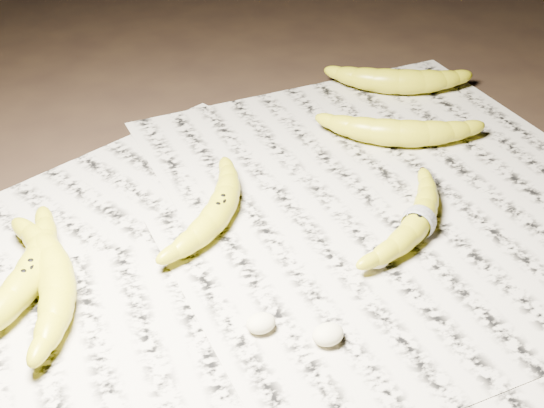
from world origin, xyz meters
name	(u,v)px	position (x,y,z in m)	size (l,w,h in m)	color
ground	(272,260)	(0.00, 0.00, 0.00)	(3.00, 3.00, 0.00)	black
newspaper_patch	(280,236)	(0.03, 0.03, 0.00)	(0.90, 0.70, 0.01)	#B6AF9C
banana_left_a	(27,275)	(-0.26, 0.07, 0.03)	(0.21, 0.06, 0.04)	gold
banana_left_b	(56,276)	(-0.23, 0.05, 0.03)	(0.20, 0.06, 0.04)	gold
banana_center	(219,208)	(-0.03, 0.09, 0.03)	(0.19, 0.06, 0.04)	gold
banana_taped	(419,219)	(0.18, -0.04, 0.02)	(0.19, 0.05, 0.03)	gold
banana_upper_a	(400,131)	(0.27, 0.14, 0.03)	(0.20, 0.06, 0.04)	gold
banana_upper_b	(398,79)	(0.37, 0.28, 0.03)	(0.19, 0.06, 0.04)	gold
measuring_tape	(419,219)	(0.18, -0.04, 0.02)	(0.04, 0.04, 0.00)	white
flesh_chunk_a	(328,332)	(-0.01, -0.14, 0.02)	(0.03, 0.03, 0.02)	beige
flesh_chunk_b	(261,320)	(-0.06, -0.10, 0.02)	(0.03, 0.03, 0.02)	beige
flesh_chunk_c	(377,256)	(0.10, -0.07, 0.02)	(0.03, 0.03, 0.02)	beige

